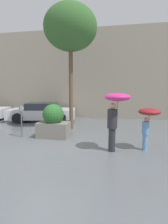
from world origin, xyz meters
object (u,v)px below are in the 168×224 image
at_px(planter_box, 53,122).
at_px(person_adult, 115,108).
at_px(parked_car_near, 43,112).
at_px(parking_meter, 21,115).
at_px(street_tree, 70,28).
at_px(person_child, 148,117).

relative_size(planter_box, person_adult, 0.74).
distance_m(parked_car_near, parking_meter, 3.87).
bearing_deg(parked_car_near, parking_meter, 179.55).
bearing_deg(parking_meter, street_tree, 50.62).
height_order(person_adult, person_child, person_adult).
xyz_separation_m(planter_box, street_tree, (0.31, 1.71, 4.21)).
bearing_deg(street_tree, parked_car_near, 142.75).
bearing_deg(parked_car_near, street_tree, -139.22).
xyz_separation_m(person_child, parking_meter, (-4.90, 0.63, -0.17)).
bearing_deg(person_adult, parking_meter, 162.18).
height_order(person_adult, street_tree, street_tree).
distance_m(planter_box, person_adult, 2.91).
relative_size(planter_box, parking_meter, 1.07).
height_order(person_child, street_tree, street_tree).
bearing_deg(street_tree, person_adult, -52.48).
distance_m(planter_box, parked_car_near, 4.08).
xyz_separation_m(planter_box, person_child, (3.60, -0.89, 0.46)).
bearing_deg(person_child, parking_meter, 165.15).
bearing_deg(person_adult, parked_car_near, 130.32).
xyz_separation_m(parked_car_near, street_tree, (2.38, -1.81, 4.32)).
height_order(planter_box, street_tree, street_tree).
distance_m(planter_box, street_tree, 4.55).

